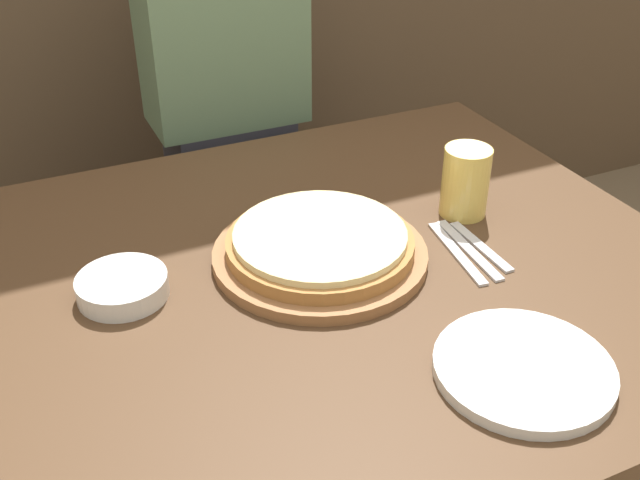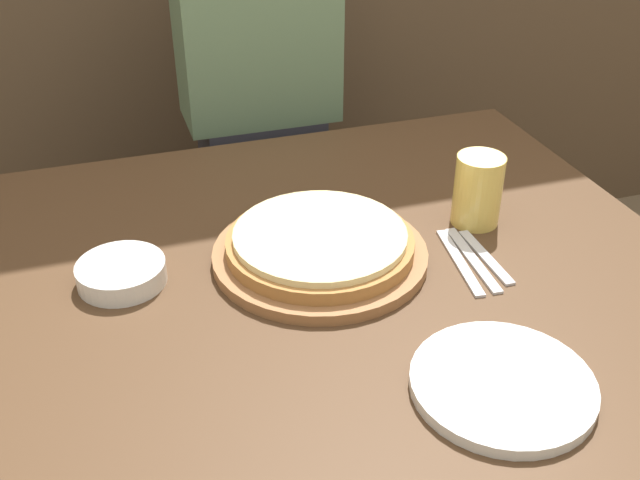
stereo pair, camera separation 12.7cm
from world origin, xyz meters
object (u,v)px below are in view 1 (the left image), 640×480
(pizza_on_board, at_px, (320,247))
(beer_glass, at_px, (466,179))
(spoon, at_px, (481,246))
(side_bowl, at_px, (122,287))
(dinner_plate, at_px, (523,369))
(dinner_knife, at_px, (469,249))
(diner_person, at_px, (229,139))
(fork, at_px, (457,253))

(pizza_on_board, height_order, beer_glass, beer_glass)
(spoon, bearing_deg, beer_glass, 71.44)
(side_bowl, bearing_deg, pizza_on_board, -6.39)
(dinner_plate, relative_size, side_bowl, 1.73)
(dinner_plate, height_order, dinner_knife, dinner_plate)
(pizza_on_board, xyz_separation_m, side_bowl, (-0.33, 0.04, -0.01))
(pizza_on_board, height_order, dinner_knife, pizza_on_board)
(side_bowl, height_order, spoon, side_bowl)
(pizza_on_board, bearing_deg, dinner_plate, -70.12)
(side_bowl, bearing_deg, spoon, -11.28)
(side_bowl, distance_m, diner_person, 0.78)
(side_bowl, height_order, dinner_knife, side_bowl)
(pizza_on_board, xyz_separation_m, diner_person, (0.07, 0.70, -0.10))
(dinner_knife, bearing_deg, spoon, 0.00)
(side_bowl, xyz_separation_m, dinner_knife, (0.58, -0.12, -0.02))
(spoon, distance_m, diner_person, 0.81)
(side_bowl, height_order, fork, side_bowl)
(pizza_on_board, distance_m, dinner_knife, 0.26)
(spoon, bearing_deg, side_bowl, 168.72)
(dinner_plate, distance_m, diner_person, 1.08)
(dinner_plate, distance_m, fork, 0.31)
(dinner_plate, xyz_separation_m, side_bowl, (-0.47, 0.42, 0.01))
(beer_glass, height_order, side_bowl, beer_glass)
(dinner_plate, relative_size, dinner_knife, 1.24)
(beer_glass, bearing_deg, side_bowl, 179.72)
(fork, bearing_deg, beer_glass, 52.68)
(beer_glass, bearing_deg, dinner_knife, -118.77)
(dinner_knife, bearing_deg, dinner_plate, -110.68)
(fork, relative_size, spoon, 1.18)
(dinner_plate, relative_size, spoon, 1.46)
(side_bowl, bearing_deg, fork, -12.27)
(fork, xyz_separation_m, dinner_knife, (0.02, 0.00, 0.00))
(dinner_plate, bearing_deg, fork, 73.66)
(dinner_plate, xyz_separation_m, spoon, (0.14, 0.30, -0.01))
(dinner_knife, bearing_deg, pizza_on_board, 161.46)
(pizza_on_board, height_order, fork, pizza_on_board)
(beer_glass, distance_m, spoon, 0.14)
(beer_glass, distance_m, dinner_plate, 0.45)
(fork, distance_m, dinner_knife, 0.02)
(dinner_knife, distance_m, diner_person, 0.81)
(pizza_on_board, xyz_separation_m, dinner_knife, (0.25, -0.08, -0.02))
(pizza_on_board, height_order, spoon, pizza_on_board)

